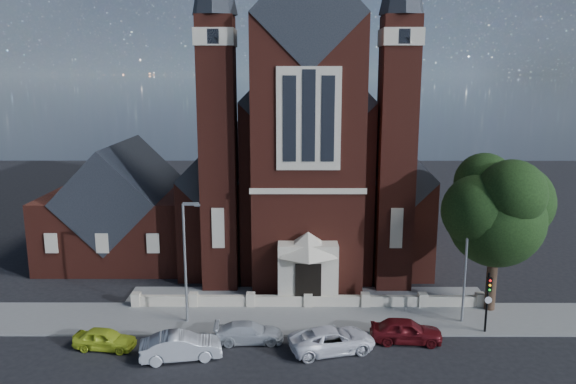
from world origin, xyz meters
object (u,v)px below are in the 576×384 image
car_lime_van (105,339)px  street_lamp_left (186,256)px  street_tree (500,214)px  car_silver_b (249,332)px  traffic_signal (488,295)px  car_dark_red (406,331)px  street_lamp_right (468,256)px  car_silver_a (181,346)px  church (303,157)px  parish_hall (124,212)px  car_white_suv (332,340)px

car_lime_van → street_lamp_left: bearing=-42.2°
street_tree → street_lamp_left: bearing=-175.2°
street_lamp_left → car_silver_b: street_lamp_left is taller
traffic_signal → car_dark_red: bearing=-168.1°
street_lamp_right → street_lamp_left: bearing=180.0°
street_lamp_left → car_silver_a: street_lamp_left is taller
street_tree → car_lime_van: size_ratio=2.91×
church → car_silver_a: 25.96m
street_lamp_right → car_lime_van: street_lamp_right is taller
street_tree → car_lime_van: (-24.83, -5.30, -6.33)m
church → street_tree: church is taller
street_lamp_right → traffic_signal: size_ratio=2.02×
parish_hall → traffic_signal: (27.00, -15.57, -1.43)m
street_lamp_right → car_lime_van: 22.95m
car_lime_van → car_dark_red: bearing=-79.0°
traffic_signal → car_lime_van: size_ratio=1.09×
street_lamp_left → car_white_suv: size_ratio=1.59×
street_lamp_right → car_lime_van: bearing=-170.9°
church → street_tree: size_ratio=3.26×
street_lamp_left → car_white_suv: street_lamp_left is taller
car_silver_a → street_lamp_left: bearing=-6.4°
car_silver_a → car_white_suv: bearing=-95.1°
car_silver_b → car_dark_red: 9.53m
church → car_silver_b: church is taller
car_lime_van → church: bearing=-20.4°
car_white_suv → traffic_signal: bearing=-91.8°
street_lamp_right → car_white_suv: 10.42m
church → street_lamp_left: church is taller
car_white_suv → car_dark_red: (4.56, 1.15, 0.03)m
street_tree → car_silver_b: street_tree is taller
traffic_signal → car_white_suv: (-9.78, -2.26, -1.88)m
street_tree → parish_hall: bearing=156.7°
street_tree → traffic_signal: bearing=-115.9°
church → car_white_suv: church is taller
parish_hall → car_dark_red: 27.63m
church → car_silver_a: church is taller
car_silver_a → car_silver_b: car_silver_a is taller
traffic_signal → car_dark_red: size_ratio=0.93×
street_lamp_left → church: bearing=67.3°
parish_hall → car_silver_a: parish_hall is taller
car_lime_van → car_silver_a: (4.73, -1.18, 0.13)m
street_tree → car_silver_a: size_ratio=2.33×
street_tree → street_lamp_right: street_tree is taller
street_lamp_left → car_lime_van: street_lamp_left is taller
parish_hall → car_lime_van: (3.77, -17.59, -3.38)m
traffic_signal → car_silver_b: size_ratio=0.95×
car_silver_a → car_white_suv: 8.77m
parish_hall → street_lamp_right: parish_hall is taller
street_tree → traffic_signal: street_tree is taller
car_dark_red → car_white_suv: bearing=109.1°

